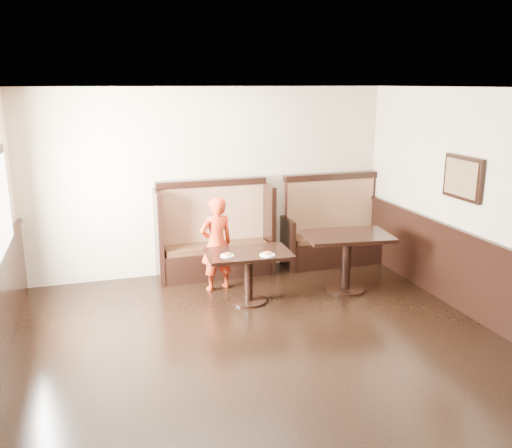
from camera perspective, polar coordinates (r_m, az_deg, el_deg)
name	(u,v)px	position (r m, az deg, el deg)	size (l,w,h in m)	color
ground	(291,384)	(5.52, 3.68, -16.42)	(7.00, 7.00, 0.00)	black
room_shell	(253,313)	(5.36, -0.30, -9.31)	(7.00, 7.00, 7.00)	#C9B191
booth_main	(214,241)	(8.23, -4.39, -1.79)	(1.75, 0.72, 1.45)	black
booth_neighbor	(332,234)	(8.85, 8.01, -1.02)	(1.65, 0.72, 1.45)	black
table_main	(248,264)	(7.16, -0.80, -4.22)	(1.13, 0.74, 0.70)	black
table_neighbor	(347,248)	(7.66, 9.55, -2.56)	(1.26, 0.91, 0.82)	black
child	(217,244)	(7.58, -4.18, -2.10)	(0.49, 0.32, 1.34)	red
pizza_plate_left	(227,255)	(6.96, -3.05, -3.28)	(0.18, 0.18, 0.03)	white
pizza_plate_right	(267,254)	(6.98, 1.20, -3.19)	(0.20, 0.20, 0.04)	white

